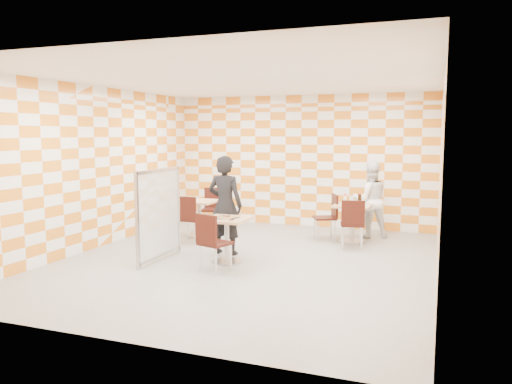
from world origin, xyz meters
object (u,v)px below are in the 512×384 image
empty_table (199,212)px  chair_second_side (329,213)px  main_table (227,232)px  chair_main_front (211,238)px  second_table (352,217)px  sport_bottle (345,199)px  chair_empty_near (189,215)px  partition (159,214)px  chair_empty_far (212,205)px  man_white (370,200)px  man_dark (225,205)px  soda_bottle (360,199)px  chair_second_front (353,220)px

empty_table → chair_second_side: 2.68m
main_table → chair_main_front: chair_main_front is taller
second_table → sport_bottle: sport_bottle is taller
chair_main_front → chair_empty_near: size_ratio=1.00×
main_table → sport_bottle: size_ratio=3.75×
empty_table → partition: bearing=-82.7°
second_table → chair_main_front: (-1.66, -2.94, 0.04)m
chair_empty_far → man_white: (3.41, 0.34, 0.23)m
man_dark → chair_second_side: bearing=-128.4°
main_table → partition: partition is taller
second_table → sport_bottle: (-0.16, 0.07, 0.33)m
empty_table → chair_main_front: (1.42, -2.45, 0.04)m
chair_empty_far → sport_bottle: sport_bottle is taller
empty_table → soda_bottle: soda_bottle is taller
chair_empty_far → soda_bottle: size_ratio=4.02×
chair_second_front → sport_bottle: sport_bottle is taller
chair_second_side → chair_empty_far: 2.70m
chair_second_front → empty_table: bearing=177.9°
chair_empty_near → man_dark: man_dark is taller
chair_second_side → chair_empty_near: bearing=-154.6°
empty_table → partition: partition is taller
sport_bottle → chair_empty_far: bearing=175.9°
second_table → chair_empty_far: 3.16m
second_table → chair_empty_near: size_ratio=0.81×
chair_second_front → man_white: size_ratio=0.59×
main_table → chair_empty_far: bearing=119.6°
chair_empty_far → soda_bottle: 3.30m
second_table → man_white: (0.26, 0.62, 0.27)m
chair_main_front → partition: size_ratio=0.60×
main_table → chair_empty_near: 1.73m
chair_main_front → partition: (-1.16, 0.43, 0.25)m
chair_main_front → main_table: bearing=92.1°
chair_empty_far → man_white: bearing=5.6°
chair_main_front → man_white: (1.92, 3.56, 0.23)m
chair_empty_far → empty_table: bearing=-85.3°
empty_table → soda_bottle: size_ratio=3.26×
chair_empty_near → man_white: 3.70m
empty_table → partition: (0.26, -2.02, 0.28)m
chair_second_side → partition: size_ratio=0.60×
chair_main_front → sport_bottle: 3.38m
chair_empty_far → sport_bottle: 3.01m
chair_empty_near → partition: partition is taller
empty_table → chair_second_side: chair_second_side is taller
chair_empty_far → man_dark: 2.35m
chair_main_front → soda_bottle: (1.79, 2.98, 0.31)m
chair_empty_near → soda_bottle: soda_bottle is taller
chair_main_front → chair_empty_far: 3.55m
main_table → second_table: same height
sport_bottle → man_white: bearing=52.8°
partition → empty_table: bearing=97.3°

